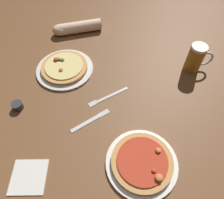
{
  "coord_description": "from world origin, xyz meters",
  "views": [
    {
      "loc": [
        0.01,
        -0.59,
        0.85
      ],
      "look_at": [
        0.0,
        0.0,
        0.02
      ],
      "focal_mm": 32.85,
      "sensor_mm": 36.0,
      "label": 1
    }
  ],
  "objects_px": {
    "beer_mug_dark": "(196,58)",
    "ramekin_sauce": "(17,106)",
    "pizza_plate_far": "(65,68)",
    "diner_arm": "(75,28)",
    "pizza_plate_near": "(142,162)",
    "napkin_folded": "(29,177)",
    "fork_left": "(107,97)",
    "knife_right": "(91,120)"
  },
  "relations": [
    {
      "from": "beer_mug_dark",
      "to": "ramekin_sauce",
      "type": "xyz_separation_m",
      "value": [
        -0.91,
        -0.28,
        -0.06
      ]
    },
    {
      "from": "pizza_plate_far",
      "to": "ramekin_sauce",
      "type": "height_order",
      "value": "pizza_plate_far"
    },
    {
      "from": "diner_arm",
      "to": "pizza_plate_near",
      "type": "bearing_deg",
      "value": -66.64
    },
    {
      "from": "pizza_plate_near",
      "to": "beer_mug_dark",
      "type": "bearing_deg",
      "value": 59.72
    },
    {
      "from": "beer_mug_dark",
      "to": "napkin_folded",
      "type": "relative_size",
      "value": 1.16
    },
    {
      "from": "ramekin_sauce",
      "to": "fork_left",
      "type": "height_order",
      "value": "ramekin_sauce"
    },
    {
      "from": "pizza_plate_far",
      "to": "beer_mug_dark",
      "type": "xyz_separation_m",
      "value": [
        0.72,
        0.02,
        0.06
      ]
    },
    {
      "from": "ramekin_sauce",
      "to": "napkin_folded",
      "type": "bearing_deg",
      "value": -67.87
    },
    {
      "from": "napkin_folded",
      "to": "knife_right",
      "type": "xyz_separation_m",
      "value": [
        0.23,
        0.26,
        -0.0
      ]
    },
    {
      "from": "fork_left",
      "to": "diner_arm",
      "type": "bearing_deg",
      "value": 112.91
    },
    {
      "from": "knife_right",
      "to": "diner_arm",
      "type": "relative_size",
      "value": 0.57
    },
    {
      "from": "pizza_plate_near",
      "to": "beer_mug_dark",
      "type": "relative_size",
      "value": 1.84
    },
    {
      "from": "pizza_plate_near",
      "to": "beer_mug_dark",
      "type": "distance_m",
      "value": 0.64
    },
    {
      "from": "napkin_folded",
      "to": "fork_left",
      "type": "bearing_deg",
      "value": 53.09
    },
    {
      "from": "beer_mug_dark",
      "to": "fork_left",
      "type": "xyz_separation_m",
      "value": [
        -0.47,
        -0.21,
        -0.08
      ]
    },
    {
      "from": "beer_mug_dark",
      "to": "napkin_folded",
      "type": "distance_m",
      "value": 0.99
    },
    {
      "from": "pizza_plate_near",
      "to": "ramekin_sauce",
      "type": "distance_m",
      "value": 0.65
    },
    {
      "from": "pizza_plate_near",
      "to": "diner_arm",
      "type": "bearing_deg",
      "value": 113.36
    },
    {
      "from": "beer_mug_dark",
      "to": "napkin_folded",
      "type": "xyz_separation_m",
      "value": [
        -0.78,
        -0.61,
        -0.08
      ]
    },
    {
      "from": "ramekin_sauce",
      "to": "knife_right",
      "type": "relative_size",
      "value": 0.29
    },
    {
      "from": "pizza_plate_far",
      "to": "diner_arm",
      "type": "xyz_separation_m",
      "value": [
        0.02,
        0.34,
        0.02
      ]
    },
    {
      "from": "diner_arm",
      "to": "pizza_plate_far",
      "type": "bearing_deg",
      "value": -93.61
    },
    {
      "from": "pizza_plate_far",
      "to": "beer_mug_dark",
      "type": "bearing_deg",
      "value": 1.49
    },
    {
      "from": "fork_left",
      "to": "pizza_plate_far",
      "type": "bearing_deg",
      "value": 142.52
    },
    {
      "from": "fork_left",
      "to": "napkin_folded",
      "type": "bearing_deg",
      "value": -126.91
    },
    {
      "from": "beer_mug_dark",
      "to": "napkin_folded",
      "type": "bearing_deg",
      "value": -141.82
    },
    {
      "from": "pizza_plate_near",
      "to": "ramekin_sauce",
      "type": "relative_size",
      "value": 5.72
    },
    {
      "from": "beer_mug_dark",
      "to": "fork_left",
      "type": "bearing_deg",
      "value": -156.35
    },
    {
      "from": "knife_right",
      "to": "pizza_plate_far",
      "type": "bearing_deg",
      "value": 117.51
    },
    {
      "from": "ramekin_sauce",
      "to": "diner_arm",
      "type": "distance_m",
      "value": 0.64
    },
    {
      "from": "pizza_plate_near",
      "to": "ramekin_sauce",
      "type": "bearing_deg",
      "value": 155.42
    },
    {
      "from": "napkin_folded",
      "to": "fork_left",
      "type": "distance_m",
      "value": 0.5
    },
    {
      "from": "beer_mug_dark",
      "to": "napkin_folded",
      "type": "height_order",
      "value": "beer_mug_dark"
    },
    {
      "from": "beer_mug_dark",
      "to": "knife_right",
      "type": "height_order",
      "value": "beer_mug_dark"
    },
    {
      "from": "pizza_plate_far",
      "to": "knife_right",
      "type": "relative_size",
      "value": 1.75
    },
    {
      "from": "pizza_plate_near",
      "to": "pizza_plate_far",
      "type": "bearing_deg",
      "value": 126.92
    },
    {
      "from": "napkin_folded",
      "to": "diner_arm",
      "type": "bearing_deg",
      "value": 85.22
    },
    {
      "from": "napkin_folded",
      "to": "beer_mug_dark",
      "type": "bearing_deg",
      "value": 38.18
    },
    {
      "from": "ramekin_sauce",
      "to": "knife_right",
      "type": "bearing_deg",
      "value": -10.65
    },
    {
      "from": "pizza_plate_near",
      "to": "napkin_folded",
      "type": "xyz_separation_m",
      "value": [
        -0.45,
        -0.06,
        -0.01
      ]
    },
    {
      "from": "pizza_plate_far",
      "to": "ramekin_sauce",
      "type": "relative_size",
      "value": 6.1
    },
    {
      "from": "ramekin_sauce",
      "to": "pizza_plate_far",
      "type": "bearing_deg",
      "value": 53.84
    }
  ]
}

